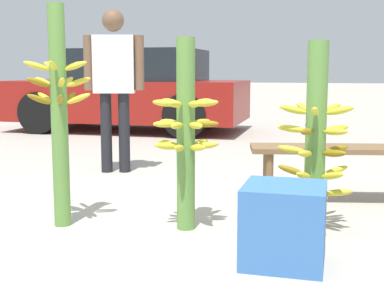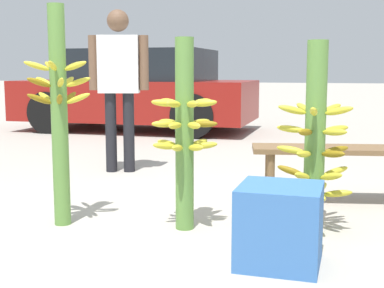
% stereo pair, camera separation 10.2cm
% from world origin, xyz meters
% --- Properties ---
extents(ground_plane, '(80.00, 80.00, 0.00)m').
position_xyz_m(ground_plane, '(0.00, 0.00, 0.00)').
color(ground_plane, '#B2AA9E').
extents(banana_stalk_left, '(0.44, 0.44, 1.50)m').
position_xyz_m(banana_stalk_left, '(-0.87, 0.06, 0.79)').
color(banana_stalk_left, '#5B8C3D').
rests_on(banana_stalk_left, ground_plane).
extents(banana_stalk_center, '(0.44, 0.44, 1.27)m').
position_xyz_m(banana_stalk_center, '(-0.02, 0.21, 0.66)').
color(banana_stalk_center, '#5B8C3D').
rests_on(banana_stalk_center, ground_plane).
extents(banana_stalk_right, '(0.51, 0.50, 1.25)m').
position_xyz_m(banana_stalk_right, '(0.81, 0.41, 0.60)').
color(banana_stalk_right, '#5B8C3D').
rests_on(banana_stalk_right, ground_plane).
extents(vendor_person, '(0.62, 0.29, 1.67)m').
position_xyz_m(vendor_person, '(-1.28, 1.95, 1.00)').
color(vendor_person, black).
rests_on(vendor_person, ground_plane).
extents(market_bench, '(1.59, 0.69, 0.46)m').
position_xyz_m(market_bench, '(1.03, 1.24, 0.39)').
color(market_bench, brown).
rests_on(market_bench, ground_plane).
extents(parked_car, '(4.09, 1.92, 1.40)m').
position_xyz_m(parked_car, '(-2.57, 5.57, 0.68)').
color(parked_car, maroon).
rests_on(parked_car, ground_plane).
extents(produce_crate, '(0.44, 0.44, 0.44)m').
position_xyz_m(produce_crate, '(0.68, -0.27, 0.22)').
color(produce_crate, '#386BB2').
rests_on(produce_crate, ground_plane).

